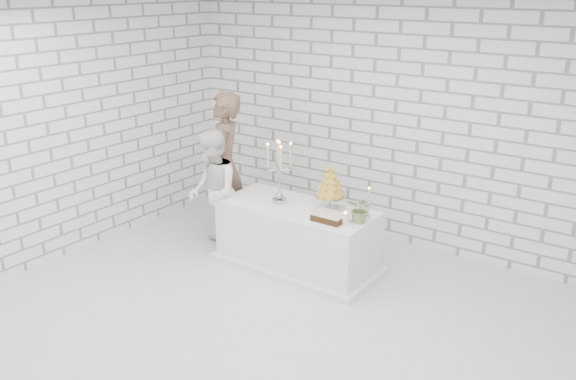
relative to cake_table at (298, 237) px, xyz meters
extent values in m
cube|color=silver|center=(0.50, -1.13, -0.38)|extent=(6.00, 5.00, 0.01)
cube|color=white|center=(0.50, -1.13, 2.62)|extent=(6.00, 5.00, 0.01)
cube|color=white|center=(0.50, 1.37, 1.12)|extent=(6.00, 0.01, 3.00)
cube|color=white|center=(0.50, -3.63, 1.12)|extent=(6.00, 0.01, 3.00)
cube|color=white|center=(-2.50, -1.13, 1.12)|extent=(0.01, 5.00, 3.00)
cube|color=white|center=(0.00, 0.00, 0.00)|extent=(1.80, 0.80, 0.75)
imported|color=brown|center=(-1.25, 0.19, 0.57)|extent=(0.74, 0.83, 1.90)
imported|color=white|center=(-1.08, -0.24, 0.39)|extent=(0.93, 0.94, 1.53)
cube|color=black|center=(0.52, -0.16, 0.42)|extent=(0.34, 0.24, 0.08)
cylinder|color=white|center=(0.70, -0.14, 0.44)|extent=(0.10, 0.10, 0.12)
cylinder|color=beige|center=(0.80, 0.18, 0.54)|extent=(0.08, 0.08, 0.32)
imported|color=#516F33|center=(0.81, -0.01, 0.52)|extent=(0.27, 0.24, 0.30)
camera|label=1|loc=(3.64, -5.34, 2.83)|focal=38.04mm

